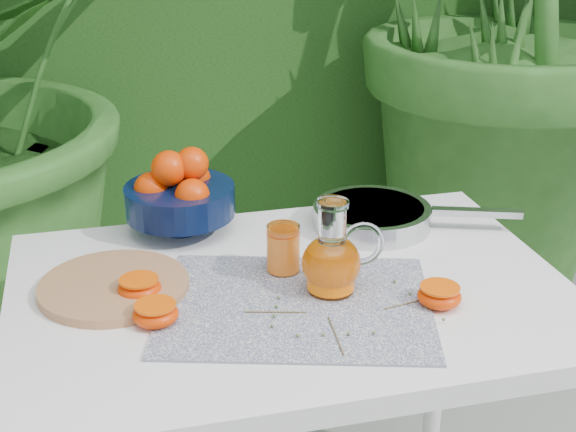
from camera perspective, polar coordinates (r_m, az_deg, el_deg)
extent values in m
cube|color=white|center=(1.46, 0.19, -5.72)|extent=(1.00, 0.70, 0.04)
cylinder|color=white|center=(1.88, -15.94, -12.79)|extent=(0.04, 0.04, 0.71)
cylinder|color=white|center=(2.03, 10.61, -9.35)|extent=(0.04, 0.04, 0.71)
cube|color=#0C1243|center=(1.39, 0.58, -6.32)|extent=(0.55, 0.47, 0.00)
cylinder|color=#A46D4A|center=(1.46, -12.28, -4.91)|extent=(0.30, 0.30, 0.02)
cylinder|color=black|center=(1.67, -7.60, -0.45)|extent=(0.11, 0.11, 0.04)
cylinder|color=black|center=(1.65, -7.69, 1.12)|extent=(0.29, 0.29, 0.06)
sphere|color=#E33802|center=(1.65, -9.71, 1.89)|extent=(0.09, 0.09, 0.07)
sphere|color=#E33802|center=(1.69, -6.70, 2.63)|extent=(0.09, 0.09, 0.07)
sphere|color=#E33802|center=(1.60, -6.82, 1.42)|extent=(0.09, 0.09, 0.07)
sphere|color=#E33802|center=(1.69, -8.69, 2.58)|extent=(0.09, 0.09, 0.07)
sphere|color=#E33802|center=(1.62, -8.46, 3.38)|extent=(0.09, 0.09, 0.07)
sphere|color=#E33802|center=(1.63, -6.85, 3.72)|extent=(0.09, 0.09, 0.07)
cylinder|color=white|center=(1.43, 3.05, -5.16)|extent=(0.09, 0.09, 0.01)
ellipsoid|color=white|center=(1.40, 3.10, -3.35)|extent=(0.11, 0.11, 0.10)
cylinder|color=white|center=(1.37, 3.17, -0.50)|extent=(0.05, 0.05, 0.07)
cylinder|color=white|center=(1.36, 3.20, 0.89)|extent=(0.06, 0.06, 0.01)
torus|color=white|center=(1.40, 5.25, -1.99)|extent=(0.08, 0.01, 0.08)
cylinder|color=#CC5704|center=(1.41, 3.09, -3.75)|extent=(0.09, 0.09, 0.07)
cylinder|color=white|center=(1.47, -0.34, -2.32)|extent=(0.08, 0.08, 0.09)
cylinder|color=orange|center=(1.48, -0.34, -2.58)|extent=(0.07, 0.07, 0.07)
cylinder|color=#FF5507|center=(1.46, -0.34, -1.24)|extent=(0.06, 0.06, 0.00)
cylinder|color=#B0B0B5|center=(1.69, 5.98, -0.01)|extent=(0.31, 0.31, 0.05)
cylinder|color=silver|center=(1.68, 6.00, 0.57)|extent=(0.27, 0.27, 0.01)
cube|color=#B0B0B5|center=(1.70, 13.28, 0.24)|extent=(0.18, 0.08, 0.01)
ellipsoid|color=#E33802|center=(1.35, -9.39, -6.90)|extent=(0.08, 0.08, 0.04)
cylinder|color=#FF5507|center=(1.34, -9.44, -6.27)|extent=(0.07, 0.07, 0.00)
ellipsoid|color=#E33802|center=(1.43, -10.52, -5.09)|extent=(0.08, 0.08, 0.04)
cylinder|color=#FF5507|center=(1.42, -10.57, -4.48)|extent=(0.07, 0.07, 0.00)
ellipsoid|color=#E33802|center=(1.41, 10.71, -5.62)|extent=(0.08, 0.08, 0.04)
cylinder|color=#FF5507|center=(1.40, 10.76, -5.01)|extent=(0.07, 0.07, 0.00)
cylinder|color=brown|center=(1.30, 3.42, -8.46)|extent=(0.01, 0.11, 0.00)
sphere|color=#54743D|center=(1.29, 0.70, -8.47)|extent=(0.01, 0.01, 0.01)
sphere|color=#54743D|center=(1.29, 2.52, -8.40)|extent=(0.01, 0.01, 0.01)
sphere|color=#54743D|center=(1.30, 4.33, -8.32)|extent=(0.01, 0.01, 0.01)
sphere|color=#54743D|center=(1.30, 6.12, -8.24)|extent=(0.01, 0.01, 0.01)
cylinder|color=brown|center=(1.41, 9.23, -5.97)|extent=(0.13, 0.03, 0.00)
sphere|color=#54743D|center=(1.46, 7.60, -4.61)|extent=(0.01, 0.01, 0.01)
sphere|color=#54743D|center=(1.43, 8.68, -5.45)|extent=(0.01, 0.01, 0.01)
sphere|color=#54743D|center=(1.39, 9.81, -6.32)|extent=(0.01, 0.01, 0.01)
sphere|color=#54743D|center=(1.36, 11.01, -7.24)|extent=(0.01, 0.01, 0.01)
cylinder|color=brown|center=(1.36, -0.90, -6.84)|extent=(0.10, 0.03, 0.00)
sphere|color=#54743D|center=(1.32, -1.15, -7.78)|extent=(0.01, 0.01, 0.01)
sphere|color=#54743D|center=(1.34, -0.98, -7.08)|extent=(0.01, 0.01, 0.01)
sphere|color=#54743D|center=(1.37, -0.82, -6.42)|extent=(0.01, 0.01, 0.01)
sphere|color=#54743D|center=(1.40, -0.67, -5.77)|extent=(0.01, 0.01, 0.01)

